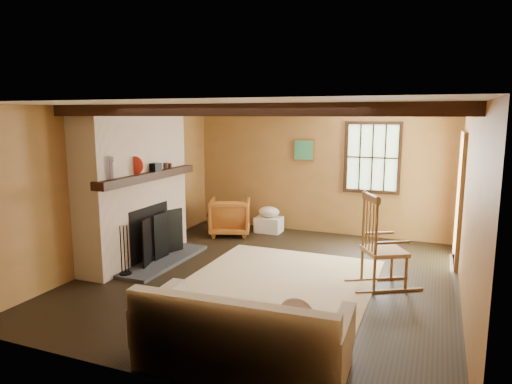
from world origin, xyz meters
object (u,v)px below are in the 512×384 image
at_px(sofa, 242,340).
at_px(laundry_basket, 269,225).
at_px(fireplace, 136,191).
at_px(armchair, 230,216).
at_px(rocking_chair, 381,248).

height_order(sofa, laundry_basket, sofa).
bearing_deg(sofa, laundry_basket, 104.99).
distance_m(fireplace, laundry_basket, 2.88).
bearing_deg(fireplace, laundry_basket, 60.36).
height_order(sofa, armchair, sofa).
relative_size(fireplace, sofa, 1.24).
bearing_deg(rocking_chair, laundry_basket, 18.09).
xyz_separation_m(fireplace, laundry_basket, (1.34, 2.36, -0.95)).
bearing_deg(armchair, sofa, 95.78).
distance_m(sofa, armchair, 4.74).
distance_m(fireplace, rocking_chair, 3.78).
xyz_separation_m(rocking_chair, sofa, (-0.90, -2.54, -0.26)).
bearing_deg(armchair, laundry_basket, -166.39).
distance_m(rocking_chair, armchair, 3.47).
height_order(fireplace, laundry_basket, fireplace).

